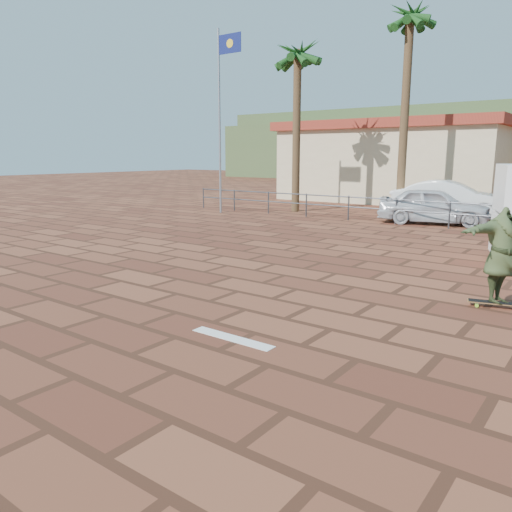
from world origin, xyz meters
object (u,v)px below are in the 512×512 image
(car_silver, at_px, (434,206))
(car_white, at_px, (450,199))
(longboard, at_px, (498,303))
(skateboarder, at_px, (503,256))

(car_silver, bearing_deg, car_white, -12.13)
(car_white, bearing_deg, longboard, -171.95)
(car_silver, height_order, car_white, car_white)
(car_silver, relative_size, car_white, 0.86)
(skateboarder, relative_size, car_white, 0.43)
(longboard, bearing_deg, skateboarder, -173.93)
(longboard, distance_m, car_silver, 11.18)
(skateboarder, distance_m, car_silver, 11.16)
(car_silver, xyz_separation_m, car_white, (-0.04, 2.22, 0.08))
(longboard, height_order, car_silver, car_silver)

